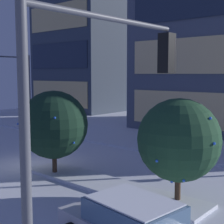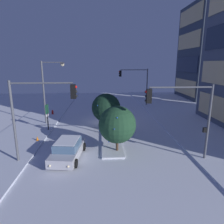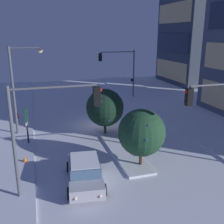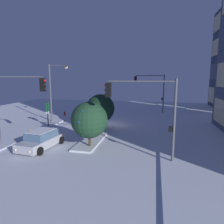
{
  "view_description": "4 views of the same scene",
  "coord_description": "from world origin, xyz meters",
  "px_view_note": "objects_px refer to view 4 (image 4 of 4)",
  "views": [
    {
      "loc": [
        14.29,
        -10.17,
        4.76
      ],
      "look_at": [
        4.2,
        1.5,
        3.0
      ],
      "focal_mm": 53.78,
      "sensor_mm": 36.0,
      "label": 1
    },
    {
      "loc": [
        23.69,
        -0.81,
        7.19
      ],
      "look_at": [
        2.04,
        0.4,
        1.89
      ],
      "focal_mm": 32.03,
      "sensor_mm": 36.0,
      "label": 2
    },
    {
      "loc": [
        22.65,
        -5.82,
        8.42
      ],
      "look_at": [
        4.23,
        -0.26,
        2.63
      ],
      "focal_mm": 42.0,
      "sensor_mm": 36.0,
      "label": 3
    },
    {
      "loc": [
        23.87,
        5.74,
        5.83
      ],
      "look_at": [
        3.22,
        1.31,
        2.22
      ],
      "focal_mm": 32.43,
      "sensor_mm": 36.0,
      "label": 4
    }
  ],
  "objects_px": {
    "street_lamp_arched": "(55,85)",
    "parking_info_sign": "(48,112)",
    "traffic_light_corner_near_right": "(16,97)",
    "decorated_tree_median": "(89,120)",
    "car_near": "(42,140)",
    "traffic_light_corner_far_left": "(152,87)",
    "fire_hydrant": "(65,114)",
    "decorated_tree_left_of_median": "(100,108)",
    "construction_cone": "(31,132)",
    "traffic_light_corner_far_right": "(146,105)"
  },
  "relations": [
    {
      "from": "traffic_light_corner_near_right",
      "to": "traffic_light_corner_far_left",
      "type": "bearing_deg",
      "value": 62.22
    },
    {
      "from": "car_near",
      "to": "traffic_light_corner_far_left",
      "type": "relative_size",
      "value": 0.73
    },
    {
      "from": "traffic_light_corner_far_left",
      "to": "decorated_tree_left_of_median",
      "type": "height_order",
      "value": "traffic_light_corner_far_left"
    },
    {
      "from": "street_lamp_arched",
      "to": "traffic_light_corner_far_right",
      "type": "bearing_deg",
      "value": -36.54
    },
    {
      "from": "traffic_light_corner_far_left",
      "to": "parking_info_sign",
      "type": "distance_m",
      "value": 17.38
    },
    {
      "from": "traffic_light_corner_near_right",
      "to": "parking_info_sign",
      "type": "distance_m",
      "value": 7.69
    },
    {
      "from": "decorated_tree_left_of_median",
      "to": "car_near",
      "type": "bearing_deg",
      "value": -24.1
    },
    {
      "from": "car_near",
      "to": "construction_cone",
      "type": "relative_size",
      "value": 8.46
    },
    {
      "from": "parking_info_sign",
      "to": "construction_cone",
      "type": "bearing_deg",
      "value": -78.04
    },
    {
      "from": "parking_info_sign",
      "to": "street_lamp_arched",
      "type": "bearing_deg",
      "value": 110.06
    },
    {
      "from": "traffic_light_corner_near_right",
      "to": "construction_cone",
      "type": "relative_size",
      "value": 11.05
    },
    {
      "from": "traffic_light_corner_far_right",
      "to": "traffic_light_corner_far_left",
      "type": "xyz_separation_m",
      "value": [
        -20.07,
        0.06,
        0.36
      ]
    },
    {
      "from": "street_lamp_arched",
      "to": "construction_cone",
      "type": "xyz_separation_m",
      "value": [
        5.67,
        -0.05,
        -4.59
      ]
    },
    {
      "from": "decorated_tree_left_of_median",
      "to": "traffic_light_corner_far_left",
      "type": "bearing_deg",
      "value": 155.83
    },
    {
      "from": "street_lamp_arched",
      "to": "parking_info_sign",
      "type": "distance_m",
      "value": 3.89
    },
    {
      "from": "traffic_light_corner_far_left",
      "to": "decorated_tree_left_of_median",
      "type": "distance_m",
      "value": 13.42
    },
    {
      "from": "traffic_light_corner_near_right",
      "to": "traffic_light_corner_far_left",
      "type": "relative_size",
      "value": 0.96
    },
    {
      "from": "parking_info_sign",
      "to": "decorated_tree_median",
      "type": "height_order",
      "value": "decorated_tree_median"
    },
    {
      "from": "traffic_light_corner_near_right",
      "to": "decorated_tree_median",
      "type": "xyz_separation_m",
      "value": [
        -1.41,
        5.67,
        -1.89
      ]
    },
    {
      "from": "decorated_tree_median",
      "to": "decorated_tree_left_of_median",
      "type": "xyz_separation_m",
      "value": [
        -6.16,
        -0.73,
        0.04
      ]
    },
    {
      "from": "construction_cone",
      "to": "street_lamp_arched",
      "type": "bearing_deg",
      "value": 179.47
    },
    {
      "from": "street_lamp_arched",
      "to": "parking_info_sign",
      "type": "relative_size",
      "value": 2.54
    },
    {
      "from": "car_near",
      "to": "traffic_light_corner_far_right",
      "type": "relative_size",
      "value": 0.81
    },
    {
      "from": "street_lamp_arched",
      "to": "decorated_tree_median",
      "type": "distance_m",
      "value": 11.27
    },
    {
      "from": "fire_hydrant",
      "to": "traffic_light_corner_far_right",
      "type": "bearing_deg",
      "value": 41.64
    },
    {
      "from": "traffic_light_corner_near_right",
      "to": "construction_cone",
      "type": "height_order",
      "value": "traffic_light_corner_near_right"
    },
    {
      "from": "car_near",
      "to": "parking_info_sign",
      "type": "xyz_separation_m",
      "value": [
        -6.67,
        -3.19,
        1.17
      ]
    },
    {
      "from": "parking_info_sign",
      "to": "decorated_tree_median",
      "type": "xyz_separation_m",
      "value": [
        5.76,
        7.09,
        0.49
      ]
    },
    {
      "from": "traffic_light_corner_far_left",
      "to": "decorated_tree_median",
      "type": "bearing_deg",
      "value": 75.57
    },
    {
      "from": "decorated_tree_median",
      "to": "decorated_tree_left_of_median",
      "type": "relative_size",
      "value": 0.97
    },
    {
      "from": "street_lamp_arched",
      "to": "decorated_tree_left_of_median",
      "type": "distance_m",
      "value": 7.28
    },
    {
      "from": "traffic_light_corner_far_left",
      "to": "traffic_light_corner_far_right",
      "type": "bearing_deg",
      "value": 89.83
    },
    {
      "from": "traffic_light_corner_near_right",
      "to": "decorated_tree_median",
      "type": "height_order",
      "value": "traffic_light_corner_near_right"
    },
    {
      "from": "car_near",
      "to": "decorated_tree_left_of_median",
      "type": "height_order",
      "value": "decorated_tree_left_of_median"
    },
    {
      "from": "decorated_tree_median",
      "to": "street_lamp_arched",
      "type": "bearing_deg",
      "value": -138.63
    },
    {
      "from": "traffic_light_corner_near_right",
      "to": "decorated_tree_left_of_median",
      "type": "relative_size",
      "value": 1.52
    },
    {
      "from": "fire_hydrant",
      "to": "parking_info_sign",
      "type": "relative_size",
      "value": 0.25
    },
    {
      "from": "traffic_light_corner_far_right",
      "to": "construction_cone",
      "type": "relative_size",
      "value": 10.49
    },
    {
      "from": "street_lamp_arched",
      "to": "fire_hydrant",
      "type": "height_order",
      "value": "street_lamp_arched"
    },
    {
      "from": "car_near",
      "to": "fire_hydrant",
      "type": "distance_m",
      "value": 14.26
    },
    {
      "from": "car_near",
      "to": "street_lamp_arched",
      "type": "relative_size",
      "value": 0.62
    },
    {
      "from": "car_near",
      "to": "construction_cone",
      "type": "height_order",
      "value": "car_near"
    },
    {
      "from": "decorated_tree_median",
      "to": "fire_hydrant",
      "type": "bearing_deg",
      "value": -147.04
    },
    {
      "from": "traffic_light_corner_far_right",
      "to": "decorated_tree_left_of_median",
      "type": "height_order",
      "value": "traffic_light_corner_far_right"
    },
    {
      "from": "traffic_light_corner_near_right",
      "to": "construction_cone",
      "type": "distance_m",
      "value": 5.87
    },
    {
      "from": "street_lamp_arched",
      "to": "car_near",
      "type": "bearing_deg",
      "value": -66.22
    },
    {
      "from": "traffic_light_corner_far_right",
      "to": "parking_info_sign",
      "type": "relative_size",
      "value": 1.97
    },
    {
      "from": "decorated_tree_median",
      "to": "construction_cone",
      "type": "height_order",
      "value": "decorated_tree_median"
    },
    {
      "from": "traffic_light_corner_far_left",
      "to": "street_lamp_arched",
      "type": "height_order",
      "value": "street_lamp_arched"
    },
    {
      "from": "traffic_light_corner_near_right",
      "to": "street_lamp_arched",
      "type": "xyz_separation_m",
      "value": [
        -9.66,
        -1.6,
        0.6
      ]
    }
  ]
}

